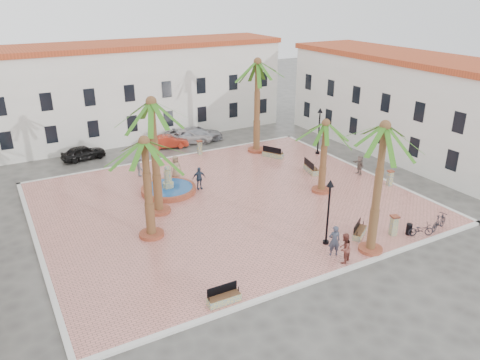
{
  "coord_description": "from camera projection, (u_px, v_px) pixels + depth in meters",
  "views": [
    {
      "loc": [
        -14.26,
        -27.36,
        14.53
      ],
      "look_at": [
        1.0,
        0.0,
        1.6
      ],
      "focal_mm": 35.0,
      "sensor_mm": 36.0,
      "label": 1
    }
  ],
  "objects": [
    {
      "name": "car_white",
      "position": [
        188.0,
        136.0,
        47.04
      ],
      "size": [
        5.41,
        3.92,
        1.37
      ],
      "primitive_type": "imported",
      "rotation": [
        0.0,
        0.0,
        1.19
      ],
      "color": "beige",
      "rests_on": "ground"
    },
    {
      "name": "palm_s",
      "position": [
        384.0,
        140.0,
        25.01
      ],
      "size": [
        4.58,
        4.58,
        7.92
      ],
      "color": "#A64B30",
      "rests_on": "plaza"
    },
    {
      "name": "pedestrian_north",
      "position": [
        139.0,
        166.0,
        38.19
      ],
      "size": [
        0.66,
        1.14,
        1.76
      ],
      "primitive_type": "imported",
      "rotation": [
        0.0,
        0.0,
        1.57
      ],
      "color": "#56555B",
      "rests_on": "plaza"
    },
    {
      "name": "kerb_s",
      "position": [
        323.0,
        278.0,
        25.15
      ],
      "size": [
        26.3,
        0.3,
        0.16
      ],
      "primitive_type": "cube",
      "color": "silver",
      "rests_on": "ground"
    },
    {
      "name": "bollard_n",
      "position": [
        200.0,
        147.0,
        43.27
      ],
      "size": [
        0.5,
        0.5,
        1.32
      ],
      "rotation": [
        0.0,
        0.0,
        -0.06
      ],
      "color": "gray",
      "rests_on": "plaza"
    },
    {
      "name": "bench_e",
      "position": [
        311.0,
        169.0,
        39.2
      ],
      "size": [
        1.05,
        2.08,
        1.05
      ],
      "rotation": [
        0.0,
        0.0,
        1.34
      ],
      "color": "gray",
      "rests_on": "plaza"
    },
    {
      "name": "bicycle_b",
      "position": [
        439.0,
        222.0,
        29.79
      ],
      "size": [
        1.9,
        0.94,
        1.1
      ],
      "primitive_type": "imported",
      "rotation": [
        0.0,
        0.0,
        1.81
      ],
      "color": "black",
      "rests_on": "plaza"
    },
    {
      "name": "bench_s",
      "position": [
        224.0,
        298.0,
        22.95
      ],
      "size": [
        1.72,
        0.55,
        0.9
      ],
      "rotation": [
        0.0,
        0.0,
        -0.02
      ],
      "color": "gray",
      "rests_on": "plaza"
    },
    {
      "name": "kerb_w",
      "position": [
        37.0,
        246.0,
        28.17
      ],
      "size": [
        0.3,
        22.3,
        0.16
      ],
      "primitive_type": "cube",
      "color": "silver",
      "rests_on": "ground"
    },
    {
      "name": "car_silver",
      "position": [
        198.0,
        134.0,
        47.47
      ],
      "size": [
        5.21,
        2.56,
        1.46
      ],
      "primitive_type": "imported",
      "rotation": [
        0.0,
        0.0,
        1.46
      ],
      "color": "#A2A3AA",
      "rests_on": "ground"
    },
    {
      "name": "palm_nw",
      "position": [
        152.0,
        115.0,
        29.75
      ],
      "size": [
        5.19,
        5.19,
        8.08
      ],
      "color": "#A64B30",
      "rests_on": "plaza"
    },
    {
      "name": "palm_e",
      "position": [
        325.0,
        133.0,
        33.87
      ],
      "size": [
        4.69,
        4.69,
        5.67
      ],
      "color": "#A64B30",
      "rests_on": "plaza"
    },
    {
      "name": "car_red",
      "position": [
        169.0,
        142.0,
        45.56
      ],
      "size": [
        3.95,
        2.07,
        1.24
      ],
      "primitive_type": "imported",
      "rotation": [
        0.0,
        0.0,
        1.36
      ],
      "color": "red",
      "rests_on": "ground"
    },
    {
      "name": "fountain",
      "position": [
        169.0,
        188.0,
        35.39
      ],
      "size": [
        4.13,
        4.13,
        2.13
      ],
      "color": "#A64B30",
      "rests_on": "plaza"
    },
    {
      "name": "pedestrian_fountain_a",
      "position": [
        176.0,
        167.0,
        37.83
      ],
      "size": [
        0.97,
        0.68,
        1.86
      ],
      "primitive_type": "imported",
      "rotation": [
        0.0,
        0.0,
        0.1
      ],
      "color": "#896E51",
      "rests_on": "plaza"
    },
    {
      "name": "bollard_se",
      "position": [
        394.0,
        225.0,
        29.07
      ],
      "size": [
        0.59,
        0.59,
        1.34
      ],
      "rotation": [
        0.0,
        0.0,
        -0.26
      ],
      "color": "gray",
      "rests_on": "plaza"
    },
    {
      "name": "bicycle_a",
      "position": [
        421.0,
        230.0,
        29.1
      ],
      "size": [
        1.69,
        1.17,
        0.84
      ],
      "primitive_type": "imported",
      "rotation": [
        0.0,
        0.0,
        1.15
      ],
      "color": "black",
      "rests_on": "plaza"
    },
    {
      "name": "cyclist_a",
      "position": [
        334.0,
        241.0,
        26.78
      ],
      "size": [
        0.81,
        0.67,
        1.9
      ],
      "primitive_type": "imported",
      "rotation": [
        0.0,
        0.0,
        2.77
      ],
      "color": "#383E50",
      "rests_on": "plaza"
    },
    {
      "name": "ground",
      "position": [
        228.0,
        203.0,
        34.06
      ],
      "size": [
        120.0,
        120.0,
        0.0
      ],
      "primitive_type": "plane",
      "color": "#56544F",
      "rests_on": "ground"
    },
    {
      "name": "car_black",
      "position": [
        83.0,
        153.0,
        42.39
      ],
      "size": [
        4.08,
        2.12,
        1.32
      ],
      "primitive_type": "imported",
      "rotation": [
        0.0,
        0.0,
        1.72
      ],
      "color": "black",
      "rests_on": "ground"
    },
    {
      "name": "pedestrian_east",
      "position": [
        360.0,
        165.0,
        38.62
      ],
      "size": [
        0.79,
        1.58,
        1.63
      ],
      "primitive_type": "imported",
      "rotation": [
        0.0,
        0.0,
        -1.78
      ],
      "color": "#705F57",
      "rests_on": "plaza"
    },
    {
      "name": "bench_ne",
      "position": [
        273.0,
        154.0,
        42.68
      ],
      "size": [
        1.48,
        1.99,
        1.03
      ],
      "rotation": [
        0.0,
        0.0,
        2.08
      ],
      "color": "gray",
      "rests_on": "plaza"
    },
    {
      "name": "lamppost_e",
      "position": [
        319.0,
        123.0,
        42.62
      ],
      "size": [
        0.47,
        0.47,
        4.34
      ],
      "color": "black",
      "rests_on": "plaza"
    },
    {
      "name": "building_north",
      "position": [
        138.0,
        89.0,
        48.38
      ],
      "size": [
        30.4,
        7.4,
        9.5
      ],
      "color": "white",
      "rests_on": "ground"
    },
    {
      "name": "plaza",
      "position": [
        228.0,
        202.0,
        34.03
      ],
      "size": [
        26.0,
        22.0,
        0.15
      ],
      "primitive_type": "cube",
      "color": "#DB8376",
      "rests_on": "ground"
    },
    {
      "name": "building_east",
      "position": [
        410.0,
        105.0,
        42.95
      ],
      "size": [
        7.4,
        26.4,
        9.0
      ],
      "rotation": [
        0.0,
        0.0,
        1.57
      ],
      "color": "white",
      "rests_on": "ground"
    },
    {
      "name": "kerb_n",
      "position": [
        172.0,
        157.0,
        42.91
      ],
      "size": [
        26.3,
        0.3,
        0.16
      ],
      "primitive_type": "cube",
      "color": "silver",
      "rests_on": "ground"
    },
    {
      "name": "bench_se",
      "position": [
        359.0,
        232.0,
        29.17
      ],
      "size": [
        1.66,
        1.33,
        0.87
      ],
      "rotation": [
        0.0,
        0.0,
        0.58
      ],
      "color": "gray",
      "rests_on": "plaza"
    },
    {
      "name": "pedestrian_fountain_b",
      "position": [
        199.0,
        178.0,
        35.71
      ],
      "size": [
        1.07,
        0.51,
        1.77
      ],
      "primitive_type": "imported",
      "rotation": [
        0.0,
        0.0,
        -0.08
      ],
      "color": "#29384D",
      "rests_on": "plaza"
    },
    {
      "name": "kerb_e",
      "position": [
        363.0,
        170.0,
        39.88
      ],
      "size": [
        0.3,
        22.3,
        0.16
      ],
      "primitive_type": "cube",
      "color": "silver",
      "rests_on": "ground"
    },
    {
      "name": "cyclist_b",
      "position": [
        344.0,
        248.0,
        26.11
      ],
      "size": [
        1.06,
        0.97,
        1.78
      ],
      "primitive_type": "imported",
      "rotation": [
        0.0,
        0.0,
        3.55
      ],
      "color": "brown",
      "rests_on": "plaza"
    },
    {
      "name": "lamppost_s",
      "position": [
        329.0,
        201.0,
        27.29
      ],
      "size": [
        0.45,
        0.45,
        4.18
      ],
      "color": "black",
      "rests_on": "plaza"
    },
    {
      "name": "palm_sw",
      "position": [
        145.0,
        154.0,
        27.18
      ],
      "size": [
        5.01,
        5.01,
        6.53
      ],
      "color": "#A64B30",
      "rests_on": "plaza"
    },
    {
      "name": "litter_bin",
      "position": [
        409.0,
        229.0,
        29.27
      ],
      "size": [
        0.37,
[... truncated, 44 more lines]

